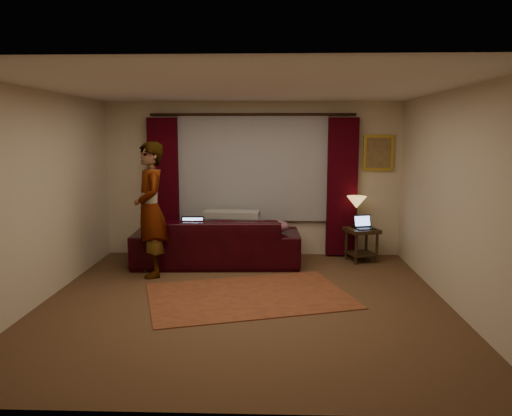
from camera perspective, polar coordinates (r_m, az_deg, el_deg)
The scene contains 20 objects.
floor at distance 6.30m, azimuth -1.30°, elevation -10.71°, with size 5.00×5.00×0.01m, color #523721.
ceiling at distance 5.98m, azimuth -1.39°, elevation 13.60°, with size 5.00×5.00×0.02m, color silver.
wall_back at distance 8.48m, azimuth -0.38°, elevation 3.31°, with size 5.00×0.02×2.60m, color beige.
wall_front at distance 3.54m, azimuth -3.66°, elevation -4.06°, with size 5.00×0.02×2.60m, color beige.
wall_left at distance 6.63m, azimuth -23.46°, elevation 1.14°, with size 0.02×5.00×2.60m, color beige.
wall_right at distance 6.37m, azimuth 21.73°, elevation 0.96°, with size 0.02×5.00×2.60m, color beige.
sheer_curtain at distance 8.41m, azimuth -0.39°, elevation 4.63°, with size 2.50×0.05×1.80m, color #96969D.
drape_left at distance 8.58m, azimuth -10.48°, elevation 2.42°, with size 0.50×0.14×2.30m, color #300109.
drape_right at distance 8.46m, azimuth 9.81°, elevation 2.35°, with size 0.50×0.14×2.30m, color #300109.
curtain_rod at distance 8.34m, azimuth -0.42°, elevation 10.65°, with size 0.04×0.04×3.40m, color black.
picture_frame at distance 8.60m, azimuth 13.82°, elevation 6.14°, with size 0.50×0.04×0.60m, color gold.
sofa at distance 7.94m, azimuth -4.50°, elevation -2.74°, with size 2.60×1.12×1.05m, color black.
throw_blanket at distance 8.07m, azimuth -2.80°, elevation 1.25°, with size 0.90×0.36×0.11m, color gray.
clothing_pile at distance 7.80m, azimuth 2.07°, elevation -2.17°, with size 0.48×0.37×0.20m, color #834F5E.
laptop_sofa at distance 7.73m, azimuth -7.36°, elevation -2.11°, with size 0.36×0.39×0.26m, color black, non-canonical shape.
area_rug at distance 6.51m, azimuth -0.82°, elevation -9.98°, with size 2.52×1.68×0.01m, color brown.
end_table at distance 8.33m, azimuth 11.95°, elevation -4.13°, with size 0.47×0.47×0.54m, color black.
tiffany_lamp at distance 8.30m, azimuth 11.39°, elevation -0.44°, with size 0.32×0.32×0.51m, color #A38A41, non-canonical shape.
laptop_table at distance 8.22m, azimuth 12.37°, elevation -1.62°, with size 0.29×0.32×0.21m, color black, non-canonical shape.
person at distance 7.38m, azimuth -11.97°, elevation -0.18°, with size 0.57×0.57×1.96m, color gray.
Camera 1 is at (0.34, -5.94, 2.07)m, focal length 35.00 mm.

